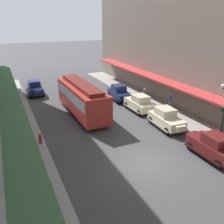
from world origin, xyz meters
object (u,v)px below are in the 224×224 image
object	(u,v)px
parked_car_4	(166,118)
pedestrian_2	(144,95)
parked_car_0	(139,103)
parked_car_3	(35,88)
pedestrian_3	(21,126)
streetcar	(82,97)
pedestrian_1	(170,101)
parked_car_1	(119,93)
pedestrian_0	(33,161)
parked_car_2	(213,145)
lamp_post_with_clock	(224,112)
fire_hydrant	(40,138)

from	to	relation	value
parked_car_4	pedestrian_2	distance (m)	7.39
parked_car_0	parked_car_3	size ratio (longest dim) A/B	1.00
pedestrian_2	pedestrian_3	bearing A→B (deg)	-165.87
parked_car_0	streetcar	size ratio (longest dim) A/B	0.44
parked_car_3	pedestrian_1	world-z (taller)	parked_car_3
parked_car_1	pedestrian_0	world-z (taller)	parked_car_1
parked_car_2	lamp_post_with_clock	xyz separation A→B (m)	(1.61, 0.88, 2.04)
streetcar	parked_car_0	bearing A→B (deg)	-13.87
parked_car_1	streetcar	distance (m)	6.57
lamp_post_with_clock	fire_hydrant	xyz separation A→B (m)	(-12.75, 6.22, -2.42)
parked_car_1	parked_car_4	distance (m)	9.32
pedestrian_1	pedestrian_3	size ratio (longest dim) A/B	0.98
parked_car_1	fire_hydrant	bearing A→B (deg)	-144.05
parked_car_3	pedestrian_1	xyz separation A→B (m)	(12.79, -12.17, 0.05)
streetcar	lamp_post_with_clock	distance (m)	13.57
pedestrian_0	pedestrian_3	xyz separation A→B (m)	(-0.14, 6.09, 0.02)
streetcar	pedestrian_3	xyz separation A→B (m)	(-6.37, -2.87, -0.89)
parked_car_0	streetcar	bearing A→B (deg)	166.13
parked_car_3	parked_car_4	bearing A→B (deg)	-59.42
fire_hydrant	parked_car_0	bearing A→B (deg)	17.33
parked_car_4	streetcar	xyz separation A→B (m)	(-6.04, 6.35, 0.96)
parked_car_2	streetcar	distance (m)	13.51
fire_hydrant	parked_car_2	bearing A→B (deg)	-32.51
pedestrian_2	pedestrian_0	bearing A→B (deg)	-145.76
pedestrian_1	lamp_post_with_clock	bearing A→B (deg)	-101.42
pedestrian_1	pedestrian_2	size ratio (longest dim) A/B	1.00
parked_car_3	pedestrian_2	size ratio (longest dim) A/B	2.60
parked_car_3	streetcar	bearing A→B (deg)	-70.46
pedestrian_1	pedestrian_3	bearing A→B (deg)	-178.62
pedestrian_0	parked_car_0	bearing A→B (deg)	31.40
parked_car_0	fire_hydrant	distance (m)	11.71
lamp_post_with_clock	pedestrian_1	bearing A→B (deg)	78.58
parked_car_4	pedestrian_3	bearing A→B (deg)	164.33
pedestrian_1	parked_car_2	bearing A→B (deg)	-109.35
parked_car_0	parked_car_2	bearing A→B (deg)	-90.16
fire_hydrant	parked_car_1	bearing A→B (deg)	35.95
parked_car_3	parked_car_4	xyz separation A→B (m)	(9.47, -16.03, 0.00)
parked_car_0	pedestrian_0	bearing A→B (deg)	-148.60
parked_car_0	pedestrian_3	bearing A→B (deg)	-173.60
parked_car_4	pedestrian_3	xyz separation A→B (m)	(-12.40, 3.48, 0.07)
parked_car_3	streetcar	xyz separation A→B (m)	(3.43, -9.67, 0.96)
streetcar	lamp_post_with_clock	xyz separation A→B (m)	(7.60, -11.19, 1.08)
fire_hydrant	pedestrian_0	bearing A→B (deg)	-105.07
parked_car_0	pedestrian_2	xyz separation A→B (m)	(2.03, 2.24, 0.05)
lamp_post_with_clock	parked_car_2	bearing A→B (deg)	-151.21
parked_car_0	pedestrian_3	size ratio (longest dim) A/B	2.56
pedestrian_0	pedestrian_1	world-z (taller)	same
parked_car_4	fire_hydrant	size ratio (longest dim) A/B	5.26
parked_car_0	parked_car_4	distance (m)	4.87
parked_car_1	pedestrian_1	size ratio (longest dim) A/B	2.63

